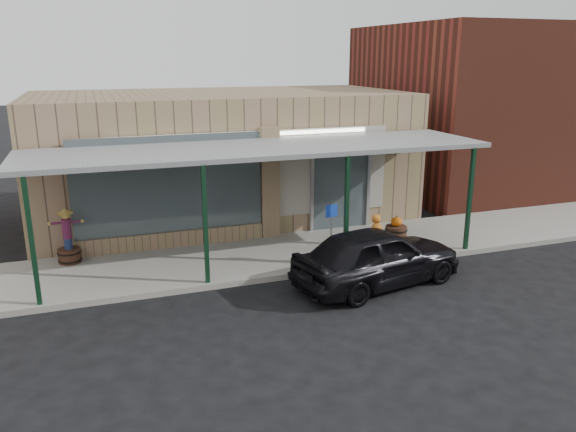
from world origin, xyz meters
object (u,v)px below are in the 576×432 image
object	(u,v)px
parked_sedan	(377,256)
barrel_scarecrow	(68,244)
handicap_sign	(331,226)
barrel_pumpkin	(396,231)

from	to	relation	value
parked_sedan	barrel_scarecrow	bearing A→B (deg)	50.97
handicap_sign	barrel_scarecrow	bearing A→B (deg)	158.34
barrel_scarecrow	parked_sedan	size ratio (longest dim) A/B	0.32
barrel_scarecrow	parked_sedan	bearing A→B (deg)	-10.43
barrel_scarecrow	parked_sedan	xyz separation A→B (m)	(7.04, -3.67, 0.09)
barrel_scarecrow	handicap_sign	size ratio (longest dim) A/B	0.94
barrel_pumpkin	parked_sedan	world-z (taller)	parked_sedan
handicap_sign	parked_sedan	bearing A→B (deg)	-68.61
barrel_pumpkin	handicap_sign	size ratio (longest dim) A/B	0.49
barrel_pumpkin	handicap_sign	xyz separation A→B (m)	(-2.56, -1.10, 0.75)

